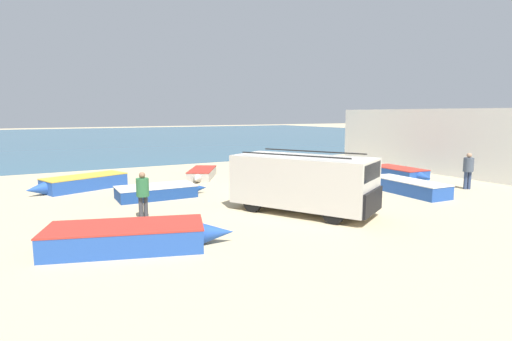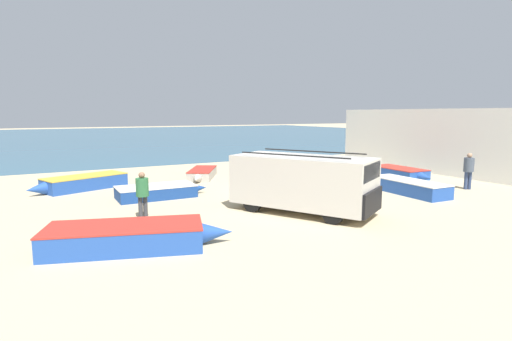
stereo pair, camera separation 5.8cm
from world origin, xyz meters
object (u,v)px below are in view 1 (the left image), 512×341
at_px(parked_van, 303,181).
at_px(fishing_rowboat_1, 406,186).
at_px(fishing_rowboat_0, 82,183).
at_px(fishing_rowboat_4, 298,170).
at_px(fishing_rowboat_3, 399,173).
at_px(fisherman_1, 143,191).
at_px(fishing_rowboat_6, 202,174).
at_px(fishing_rowboat_2, 159,191).
at_px(fisherman_0, 468,168).
at_px(fishing_rowboat_5, 132,237).

xyz_separation_m(parked_van, fishing_rowboat_1, (6.28, 0.66, -0.85)).
height_order(fishing_rowboat_0, fishing_rowboat_4, fishing_rowboat_0).
distance_m(fishing_rowboat_3, fisherman_1, 15.17).
bearing_deg(fishing_rowboat_6, fishing_rowboat_0, -56.28).
bearing_deg(fishing_rowboat_4, parked_van, -88.14).
bearing_deg(fishing_rowboat_2, fishing_rowboat_0, 127.00).
distance_m(parked_van, fishing_rowboat_4, 8.75).
distance_m(fishing_rowboat_4, fishing_rowboat_6, 5.62).
xyz_separation_m(fishing_rowboat_0, fishing_rowboat_6, (6.30, 0.34, -0.07)).
bearing_deg(fishing_rowboat_2, parked_van, -52.34).
bearing_deg(fishing_rowboat_2, fishing_rowboat_1, -23.62).
xyz_separation_m(fishing_rowboat_4, fisherman_1, (-10.28, -5.31, 0.66)).
bearing_deg(fishing_rowboat_4, fishing_rowboat_2, -131.24).
distance_m(fishing_rowboat_1, fishing_rowboat_2, 11.21).
relative_size(fishing_rowboat_1, fishing_rowboat_6, 1.23).
height_order(parked_van, fisherman_1, parked_van).
bearing_deg(fisherman_0, fishing_rowboat_6, -99.56).
xyz_separation_m(fishing_rowboat_1, fishing_rowboat_4, (-1.41, 6.56, 0.01)).
distance_m(fishing_rowboat_6, fisherman_1, 8.86).
bearing_deg(fishing_rowboat_0, parked_van, 106.33).
xyz_separation_m(fishing_rowboat_0, fisherman_1, (1.28, -6.92, 0.66)).
xyz_separation_m(fishing_rowboat_6, fisherman_1, (-5.01, -7.26, 0.73)).
bearing_deg(fishing_rowboat_0, fishing_rowboat_1, 126.96).
bearing_deg(fishing_rowboat_5, fisherman_0, 21.18).
height_order(fishing_rowboat_3, fishing_rowboat_4, fishing_rowboat_4).
bearing_deg(parked_van, fishing_rowboat_1, 67.03).
relative_size(parked_van, fishing_rowboat_2, 1.39).
bearing_deg(fisherman_1, fishing_rowboat_0, -169.74).
relative_size(fishing_rowboat_2, fisherman_1, 2.43).
bearing_deg(fishing_rowboat_4, fishing_rowboat_1, -42.08).
bearing_deg(fishing_rowboat_3, fishing_rowboat_1, -41.83).
xyz_separation_m(fishing_rowboat_1, fisherman_1, (-11.69, 1.25, 0.67)).
relative_size(parked_van, fisherman_1, 3.37).
xyz_separation_m(fishing_rowboat_2, fishing_rowboat_4, (8.85, 2.03, 0.06)).
distance_m(fishing_rowboat_5, fishing_rowboat_6, 11.87).
xyz_separation_m(fishing_rowboat_1, fisherman_0, (3.33, -0.84, 0.75)).
height_order(fishing_rowboat_0, fishing_rowboat_1, fishing_rowboat_0).
distance_m(fishing_rowboat_3, fishing_rowboat_5, 16.80).
distance_m(fishing_rowboat_0, fisherman_0, 18.64).
distance_m(fishing_rowboat_0, fishing_rowboat_2, 4.55).
height_order(fishing_rowboat_3, fishing_rowboat_5, fishing_rowboat_5).
relative_size(fishing_rowboat_0, fishing_rowboat_1, 1.00).
distance_m(parked_van, fishing_rowboat_6, 9.23).
relative_size(parked_van, fishing_rowboat_3, 1.40).
distance_m(fishing_rowboat_0, fishing_rowboat_1, 15.33).
bearing_deg(fisherman_1, fishing_rowboat_2, 156.08).
bearing_deg(fisherman_0, fisherman_1, -64.41).
height_order(fishing_rowboat_3, fisherman_1, fisherman_1).
height_order(fisherman_0, fisherman_1, fisherman_0).
relative_size(fishing_rowboat_3, fishing_rowboat_6, 1.06).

